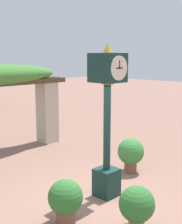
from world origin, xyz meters
TOP-DOWN VIEW (x-y plane):
  - ground_plane at (0.00, 0.00)m, footprint 60.00×60.00m
  - pedestal_clock at (0.33, 0.03)m, footprint 0.62×0.67m
  - potted_plant_near_left at (-1.12, -0.25)m, footprint 0.67×0.67m
  - potted_plant_near_right at (1.89, 0.55)m, footprint 0.72×0.72m
  - potted_plant_far_left at (-0.33, -1.31)m, footprint 0.67×0.67m

SIDE VIEW (x-z plane):
  - ground_plane at x=0.00m, z-range 0.00..0.00m
  - potted_plant_far_left at x=-0.33m, z-range 0.06..0.89m
  - potted_plant_near_left at x=-1.12m, z-range 0.06..0.93m
  - potted_plant_near_right at x=1.89m, z-range 0.08..1.02m
  - pedestal_clock at x=0.33m, z-range 0.23..3.65m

